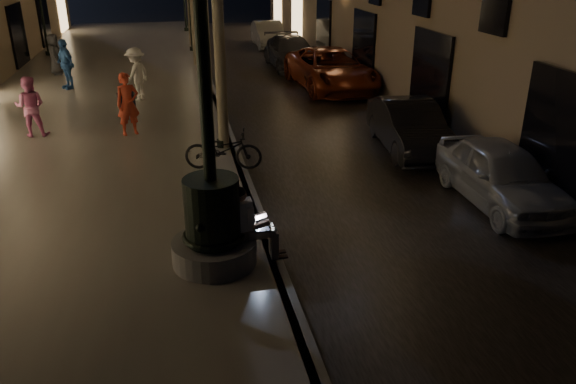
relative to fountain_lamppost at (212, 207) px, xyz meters
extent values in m
plane|color=black|center=(1.00, 13.00, -1.21)|extent=(120.00, 120.00, 0.00)
cube|color=black|center=(4.00, 13.00, -1.20)|extent=(6.00, 45.00, 0.02)
cube|color=#6A645E|center=(-3.00, 13.00, -1.11)|extent=(8.00, 45.00, 0.20)
cube|color=#59595B|center=(1.00, 13.00, -1.11)|extent=(0.25, 45.00, 0.20)
cylinder|color=#59595B|center=(0.00, 0.00, -0.81)|extent=(1.40, 1.40, 0.40)
cylinder|color=black|center=(0.00, 0.00, -0.06)|extent=(0.90, 0.90, 1.10)
torus|color=black|center=(0.00, 0.00, -0.51)|extent=(1.04, 1.04, 0.10)
torus|color=black|center=(0.00, 0.00, 0.34)|extent=(0.89, 0.89, 0.09)
cylinder|color=black|center=(0.00, 0.00, 2.09)|extent=(0.20, 0.20, 3.20)
cube|color=gray|center=(0.55, 0.00, -0.52)|extent=(0.35, 0.23, 0.18)
cube|color=white|center=(0.49, 0.00, -0.19)|extent=(0.44, 0.25, 0.55)
sphere|color=tan|center=(0.46, 0.00, 0.17)|extent=(0.20, 0.20, 0.20)
sphere|color=black|center=(0.45, 0.00, 0.21)|extent=(0.20, 0.20, 0.20)
cube|color=gray|center=(0.78, -0.09, -0.52)|extent=(0.45, 0.13, 0.14)
cube|color=gray|center=(0.78, 0.09, -0.52)|extent=(0.45, 0.13, 0.14)
cube|color=gray|center=(1.00, -0.09, -0.77)|extent=(0.13, 0.12, 0.49)
cube|color=gray|center=(1.00, 0.09, -0.77)|extent=(0.13, 0.12, 0.49)
cube|color=black|center=(1.10, -0.09, -1.00)|extent=(0.25, 0.10, 0.03)
cube|color=black|center=(1.10, 0.09, -1.00)|extent=(0.25, 0.10, 0.03)
cube|color=black|center=(0.80, 0.00, -0.45)|extent=(0.23, 0.32, 0.02)
cube|color=black|center=(0.65, 0.00, -0.34)|extent=(0.08, 0.32, 0.21)
cube|color=#ABCEF5|center=(0.66, 0.00, -0.34)|extent=(0.06, 0.29, 0.18)
cylinder|color=#6B604C|center=(0.75, 6.00, 1.49)|extent=(0.28, 0.28, 5.00)
cylinder|color=#6B604C|center=(0.80, 12.00, 1.54)|extent=(0.28, 0.28, 5.10)
cylinder|color=#6B604C|center=(0.70, 18.00, 1.44)|extent=(0.28, 0.28, 4.90)
cylinder|color=black|center=(0.70, 6.00, -0.91)|extent=(0.28, 0.28, 0.20)
cylinder|color=black|center=(0.70, 6.00, 1.19)|extent=(0.12, 0.12, 4.40)
cylinder|color=black|center=(0.70, 14.00, -0.91)|extent=(0.28, 0.28, 0.20)
cylinder|color=black|center=(0.70, 14.00, 1.19)|extent=(0.12, 0.12, 4.40)
cylinder|color=black|center=(0.70, 22.00, -0.91)|extent=(0.28, 0.28, 0.20)
cylinder|color=black|center=(0.70, 22.00, 1.19)|extent=(0.12, 0.12, 4.40)
cylinder|color=black|center=(0.70, 30.00, -0.91)|extent=(0.28, 0.28, 0.20)
cylinder|color=black|center=(-6.40, 22.00, -0.91)|extent=(0.28, 0.28, 0.20)
cylinder|color=black|center=(-6.40, 22.00, 1.19)|extent=(0.12, 0.12, 4.40)
cube|color=black|center=(-1.89, 9.22, -0.46)|extent=(0.59, 0.82, 0.45)
cube|color=black|center=(-1.83, 8.87, -0.16)|extent=(0.42, 0.25, 0.29)
cylinder|color=black|center=(-2.01, 8.89, -0.91)|extent=(0.08, 0.20, 0.20)
cylinder|color=black|center=(-1.66, 8.96, -0.91)|extent=(0.08, 0.20, 0.20)
cylinder|color=black|center=(-2.13, 9.47, -0.91)|extent=(0.08, 0.20, 0.20)
cylinder|color=black|center=(-1.78, 9.54, -0.91)|extent=(0.08, 0.20, 0.20)
cylinder|color=black|center=(-1.97, 9.61, -0.07)|extent=(0.12, 0.44, 0.27)
imported|color=#A8ACB0|center=(6.17, 1.60, -0.55)|extent=(1.64, 3.91, 1.32)
imported|color=black|center=(5.66, 5.28, -0.55)|extent=(1.82, 4.16, 1.33)
imported|color=maroon|center=(5.59, 12.82, -0.44)|extent=(2.84, 5.66, 1.54)
imported|color=#313036|center=(5.00, 17.34, -0.51)|extent=(2.05, 4.87, 1.40)
imported|color=gray|center=(5.00, 23.62, -0.51)|extent=(1.53, 4.27, 1.40)
imported|color=red|center=(-1.73, 7.63, -0.14)|extent=(0.74, 0.61, 1.74)
imported|color=pink|center=(-4.37, 8.06, -0.17)|extent=(0.86, 0.69, 1.67)
imported|color=white|center=(-1.66, 11.68, -0.11)|extent=(1.19, 1.34, 1.80)
imported|color=#285496|center=(-4.31, 14.05, -0.09)|extent=(1.00, 1.13, 1.83)
imported|color=#343439|center=(-5.18, 16.94, -0.18)|extent=(0.57, 0.84, 1.66)
imported|color=black|center=(0.58, 4.35, -0.53)|extent=(1.92, 1.02, 0.96)
camera|label=1|loc=(-0.46, -8.24, 3.78)|focal=35.00mm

